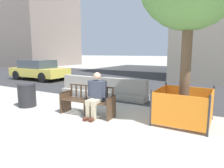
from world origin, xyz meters
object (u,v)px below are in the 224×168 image
(car_taxi_near, at_px, (39,70))
(trash_bin, at_px, (27,95))
(street_bench, at_px, (87,102))
(seated_person, at_px, (96,94))
(jersey_barrier_centre, at_px, (124,91))
(jersey_barrier_left, at_px, (83,87))
(construction_fence, at_px, (183,105))

(car_taxi_near, relative_size, trash_bin, 4.98)
(car_taxi_near, distance_m, trash_bin, 7.32)
(street_bench, bearing_deg, car_taxi_near, 148.82)
(seated_person, xyz_separation_m, jersey_barrier_centre, (-0.31, 2.41, -0.35))
(jersey_barrier_left, relative_size, car_taxi_near, 0.49)
(jersey_barrier_left, xyz_separation_m, car_taxi_near, (-5.75, 2.40, 0.35))
(jersey_barrier_left, height_order, car_taxi_near, car_taxi_near)
(street_bench, bearing_deg, jersey_barrier_centre, 89.40)
(jersey_barrier_centre, relative_size, jersey_barrier_left, 0.99)
(jersey_barrier_centre, distance_m, car_taxi_near, 8.14)
(jersey_barrier_centre, height_order, jersey_barrier_left, same)
(street_bench, distance_m, seated_person, 0.45)
(street_bench, xyz_separation_m, jersey_barrier_left, (-2.01, 2.30, -0.06))
(seated_person, height_order, jersey_barrier_left, seated_person)
(jersey_barrier_centre, height_order, car_taxi_near, car_taxi_near)
(construction_fence, relative_size, trash_bin, 1.68)
(trash_bin, bearing_deg, street_bench, 6.91)
(street_bench, height_order, trash_bin, street_bench)
(street_bench, relative_size, construction_fence, 1.24)
(street_bench, relative_size, car_taxi_near, 0.42)
(street_bench, distance_m, construction_fence, 2.75)
(street_bench, xyz_separation_m, car_taxi_near, (-7.76, 4.70, 0.29))
(car_taxi_near, bearing_deg, street_bench, -31.18)
(street_bench, distance_m, jersey_barrier_left, 3.06)
(seated_person, distance_m, car_taxi_near, 9.38)
(jersey_barrier_centre, bearing_deg, trash_bin, -132.51)
(jersey_barrier_left, bearing_deg, street_bench, -48.85)
(street_bench, xyz_separation_m, trash_bin, (-2.42, -0.29, 0.02))
(construction_fence, distance_m, car_taxi_near, 11.14)
(seated_person, bearing_deg, jersey_barrier_centre, 97.44)
(jersey_barrier_left, distance_m, trash_bin, 2.63)
(street_bench, bearing_deg, seated_person, -5.61)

